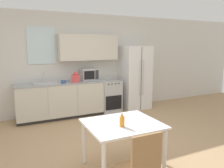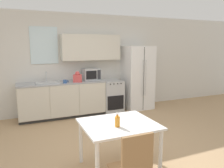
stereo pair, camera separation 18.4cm
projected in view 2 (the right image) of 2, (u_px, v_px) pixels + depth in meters
name	position (u px, v px, depth m)	size (l,w,h in m)	color
ground_plane	(109.00, 145.00, 4.08)	(12.00, 12.00, 0.00)	tan
wall_back	(78.00, 61.00, 5.99)	(12.00, 0.38, 2.70)	silver
kitchen_counter	(63.00, 99.00, 5.68)	(2.19, 0.65, 0.92)	#333333
oven_range	(111.00, 96.00, 6.21)	(0.55, 0.65, 0.88)	#B7BABC
refrigerator	(138.00, 77.00, 6.42)	(0.80, 0.73, 1.83)	white
kitchen_sink	(47.00, 82.00, 5.47)	(0.57, 0.43, 0.27)	#B7BABC
microwave	(91.00, 74.00, 5.97)	(0.45, 0.38, 0.31)	#B7BABC
coffee_mug	(65.00, 81.00, 5.42)	(0.13, 0.09, 0.09)	#335999
grocery_bag_0	(78.00, 77.00, 5.59)	(0.26, 0.24, 0.28)	#D14C4C
dining_table	(119.00, 129.00, 3.21)	(1.06, 0.91, 0.72)	white
dining_chair_near	(133.00, 166.00, 2.39)	(0.40, 0.40, 0.93)	#997047
drink_bottle	(117.00, 121.00, 3.04)	(0.07, 0.07, 0.20)	orange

